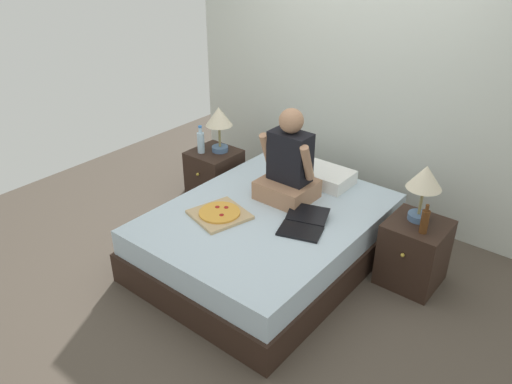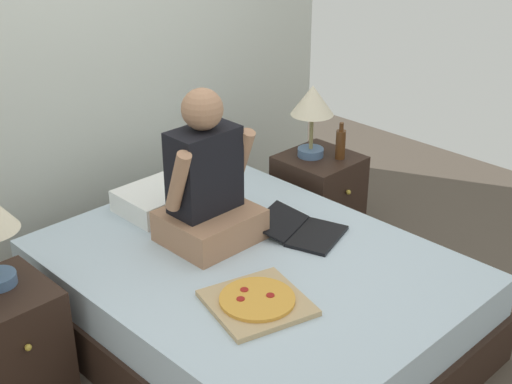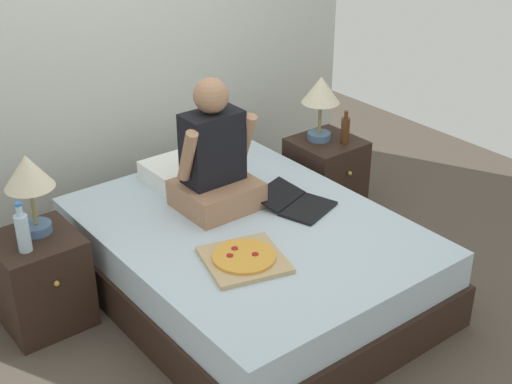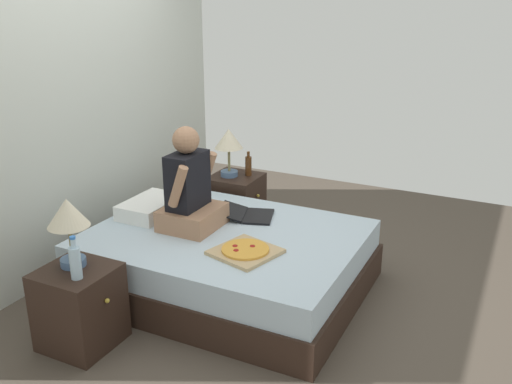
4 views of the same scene
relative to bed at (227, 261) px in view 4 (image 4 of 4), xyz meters
The scene contains 13 objects.
ground_plane 0.23m from the bed, ahead, with size 5.75×5.75×0.00m, color #4C4238.
wall_back 1.70m from the bed, 90.00° to the left, with size 3.75×0.12×2.50m, color silver.
bed is the anchor object (origin of this frame).
nightstand_left 1.16m from the bed, 155.20° to the left, with size 0.44×0.47×0.53m.
lamp_on_left_nightstand 1.31m from the bed, 152.09° to the left, with size 0.26×0.26×0.45m.
water_bottle 1.27m from the bed, 160.70° to the left, with size 0.07×0.07×0.28m.
nightstand_right 1.16m from the bed, 24.80° to the left, with size 0.44×0.47×0.53m.
lamp_on_right_nightstand 1.32m from the bed, 27.68° to the left, with size 0.26×0.26×0.45m.
beer_bottle 1.25m from the bed, 19.00° to the left, with size 0.06×0.06×0.23m.
pillow 0.78m from the bed, 85.62° to the left, with size 0.52×0.34×0.12m, color white.
person_seated 0.60m from the bed, 93.69° to the left, with size 0.47×0.40×0.78m.
laptop 0.44m from the bed, ahead, with size 0.43×0.49×0.07m.
pizza_box 0.47m from the bed, 131.21° to the right, with size 0.49×0.49×0.05m.
Camera 4 is at (-3.40, -1.93, 2.18)m, focal length 40.00 mm.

